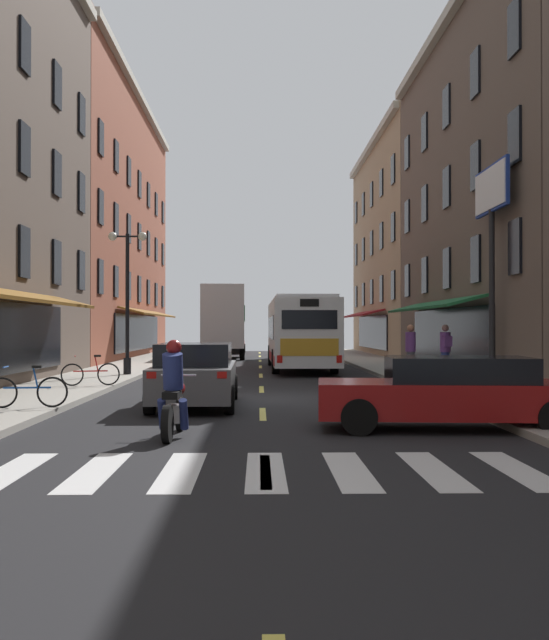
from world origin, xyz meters
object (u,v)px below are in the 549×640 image
bicycle_mid (91,373)px  sedan_near (195,375)px  sedan_far (231,344)px  bicycle_near (27,391)px  motorcycle_rider (174,396)px  transit_bus (300,332)px  pedestrian_near (446,349)px  sedan_mid (451,392)px  street_lamp_twin (127,295)px  pedestrian_mid (411,350)px  billboard_sign (492,216)px  box_truck (223,323)px

bicycle_mid → sedan_near: bearing=-53.5°
sedan_far → bicycle_near: size_ratio=2.70×
motorcycle_rider → transit_bus: bearing=81.0°
motorcycle_rider → pedestrian_near: bearing=58.8°
transit_bus → sedan_mid: 19.88m
sedan_mid → bicycle_mid: 12.27m
motorcycle_rider → street_lamp_twin: 15.72m
sedan_near → pedestrian_mid: 10.79m
sedan_near → pedestrian_near: 11.18m
billboard_sign → sedan_near: size_ratio=1.40×
pedestrian_near → pedestrian_mid: same height
bicycle_near → pedestrian_near: size_ratio=0.94×
sedan_near → motorcycle_rider: (0.05, -5.01, -0.05)m
billboard_sign → sedan_near: billboard_sign is taller
pedestrian_near → pedestrian_mid: (-1.11, 0.47, -0.02)m
pedestrian_near → pedestrian_mid: 1.20m
transit_bus → bicycle_mid: transit_bus is taller
sedan_near → pedestrian_mid: size_ratio=2.63×
pedestrian_near → street_lamp_twin: size_ratio=0.35×
box_truck → sedan_mid: 31.45m
billboard_sign → sedan_near: 11.02m
motorcycle_rider → sedan_far: bearing=90.7°
sedan_mid → bicycle_mid: bearing=133.9°
billboard_sign → pedestrian_mid: (-1.85, 3.24, -4.20)m
transit_bus → pedestrian_near: (4.57, -7.74, -0.54)m
sedan_far → bicycle_near: sedan_far is taller
billboard_sign → bicycle_mid: 13.04m
pedestrian_mid → sedan_near: bearing=77.8°
billboard_sign → box_truck: (-9.21, 21.65, -3.17)m
bicycle_near → bicycle_mid: (-0.01, 6.22, 0.00)m
pedestrian_mid → bicycle_near: bearing=70.7°
transit_bus → bicycle_mid: 12.93m
bicycle_mid → bicycle_near: bearing=-89.9°
sedan_mid → street_lamp_twin: (-8.36, 14.29, 2.36)m
sedan_mid → bicycle_near: size_ratio=2.86×
box_truck → motorcycle_rider: box_truck is taller
sedan_near → street_lamp_twin: size_ratio=0.91×
box_truck → motorcycle_rider: bearing=-88.9°
sedan_mid → street_lamp_twin: street_lamp_twin is taller
bicycle_near → pedestrian_near: bearing=39.6°
sedan_mid → bicycle_mid: size_ratio=2.91×
bicycle_mid → billboard_sign: bearing=2.0°
pedestrian_mid → street_lamp_twin: (-10.12, 1.77, 1.96)m
sedan_far → motorcycle_rider: size_ratio=2.23×
sedan_mid → motorcycle_rider: (-4.96, -0.88, 0.02)m
transit_bus → bicycle_mid: (-6.81, -10.94, -1.14)m
pedestrian_near → bicycle_mid: bearing=-171.6°
billboard_sign → pedestrian_near: bearing=105.1°
box_truck → sedan_near: (0.58, -26.79, -1.36)m
box_truck → bicycle_mid: (-2.91, -22.07, -1.61)m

